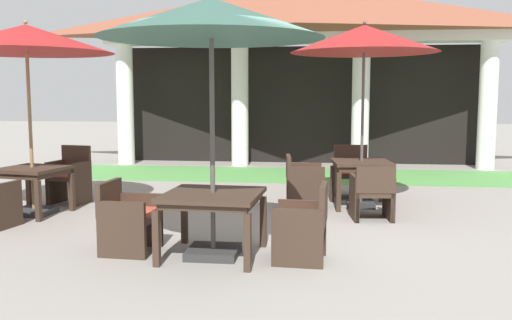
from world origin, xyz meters
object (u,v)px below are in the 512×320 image
at_px(patio_umbrella_near_foreground, 26,40).
at_px(patio_table_mid_right, 213,201).
at_px(patio_chair_mid_left_south, 372,193).
at_px(patio_chair_mid_right_west, 128,218).
at_px(patio_table_mid_left, 361,167).
at_px(patio_table_near_foreground, 32,174).
at_px(patio_chair_mid_left_north, 352,173).
at_px(patio_chair_mid_right_east, 303,225).
at_px(patio_chair_near_foreground_north, 70,177).
at_px(patio_umbrella_mid_left, 364,40).
at_px(patio_umbrella_mid_right, 211,21).
at_px(patio_chair_mid_left_west, 303,182).

relative_size(patio_umbrella_near_foreground, patio_table_mid_right, 2.62).
height_order(patio_chair_mid_left_south, patio_chair_mid_right_west, patio_chair_mid_right_west).
bearing_deg(patio_table_mid_left, patio_umbrella_near_foreground, -166.37).
relative_size(patio_table_near_foreground, patio_table_mid_left, 1.01).
distance_m(patio_chair_mid_left_north, patio_chair_mid_right_east, 4.05).
distance_m(patio_chair_near_foreground_north, patio_chair_mid_right_east, 4.80).
distance_m(patio_umbrella_near_foreground, patio_chair_near_foreground_north, 2.30).
xyz_separation_m(patio_table_mid_right, patio_chair_mid_right_west, (-0.99, 0.06, -0.23)).
xyz_separation_m(patio_umbrella_mid_left, patio_umbrella_mid_right, (-1.79, -3.01, -0.07)).
xyz_separation_m(patio_table_mid_left, patio_umbrella_mid_left, (0.00, 0.00, 1.98)).
height_order(patio_chair_mid_left_south, patio_chair_mid_left_west, patio_chair_mid_left_west).
bearing_deg(patio_table_mid_left, patio_chair_near_foreground_north, -176.56).
xyz_separation_m(patio_chair_mid_right_west, patio_chair_mid_right_east, (1.98, -0.11, -0.00)).
height_order(patio_table_near_foreground, patio_table_mid_right, patio_table_mid_right).
bearing_deg(patio_table_mid_right, patio_umbrella_near_foreground, 149.37).
height_order(patio_chair_near_foreground_north, patio_umbrella_mid_left, patio_umbrella_mid_left).
height_order(patio_table_mid_left, patio_chair_mid_right_west, patio_chair_mid_right_west).
height_order(patio_umbrella_near_foreground, patio_chair_near_foreground_north, patio_umbrella_near_foreground).
bearing_deg(patio_chair_mid_left_south, patio_umbrella_mid_left, 90.00).
bearing_deg(patio_chair_mid_left_south, patio_chair_mid_left_west, 135.01).
relative_size(patio_umbrella_near_foreground, patio_chair_mid_left_west, 3.47).
distance_m(patio_chair_mid_left_south, patio_umbrella_mid_right, 3.55).
distance_m(patio_chair_mid_left_north, patio_table_mid_right, 4.29).
relative_size(patio_umbrella_mid_right, patio_chair_mid_right_east, 3.40).
height_order(patio_chair_mid_left_south, patio_table_mid_right, patio_chair_mid_left_south).
height_order(patio_chair_mid_left_south, patio_chair_mid_right_east, patio_chair_mid_right_east).
xyz_separation_m(patio_table_mid_right, patio_chair_mid_right_east, (0.99, -0.06, -0.24)).
bearing_deg(patio_table_mid_right, patio_chair_mid_left_west, 73.37).
relative_size(patio_table_mid_left, patio_umbrella_mid_left, 0.34).
bearing_deg(patio_table_near_foreground, patio_table_mid_left, 13.63).
bearing_deg(patio_chair_mid_right_west, patio_umbrella_near_foreground, -126.94).
bearing_deg(patio_chair_mid_left_north, patio_chair_mid_left_south, 90.00).
xyz_separation_m(patio_chair_mid_left_west, patio_table_mid_right, (-0.87, -2.91, 0.22)).
bearing_deg(patio_chair_mid_left_west, patio_table_mid_right, -22.65).
height_order(patio_umbrella_mid_left, patio_chair_mid_left_north, patio_umbrella_mid_left).
bearing_deg(patio_table_near_foreground, patio_umbrella_mid_left, 13.63).
bearing_deg(patio_chair_mid_left_south, patio_chair_mid_right_east, -118.67).
height_order(patio_table_mid_left, patio_chair_mid_left_north, patio_chair_mid_left_north).
bearing_deg(patio_chair_mid_left_north, patio_umbrella_mid_right, 60.72).
distance_m(patio_chair_mid_right_west, patio_chair_mid_right_east, 1.98).
xyz_separation_m(patio_table_mid_right, patio_umbrella_mid_right, (0.00, 0.00, 1.92)).
xyz_separation_m(patio_chair_mid_left_north, patio_chair_mid_right_east, (-0.70, -3.99, -0.02)).
bearing_deg(patio_table_mid_right, patio_chair_mid_right_west, 176.76).
relative_size(patio_chair_mid_left_north, patio_table_mid_right, 0.82).
bearing_deg(patio_chair_mid_left_west, patio_chair_near_foreground_north, -93.21).
height_order(patio_table_mid_right, patio_umbrella_mid_right, patio_umbrella_mid_right).
xyz_separation_m(patio_table_near_foreground, patio_chair_mid_right_east, (4.07, -1.88, -0.22)).
distance_m(patio_umbrella_near_foreground, patio_chair_mid_left_north, 5.64).
xyz_separation_m(patio_table_mid_left, patio_chair_mid_left_south, (0.10, -0.92, -0.25)).
relative_size(patio_umbrella_mid_left, patio_chair_mid_left_west, 3.55).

